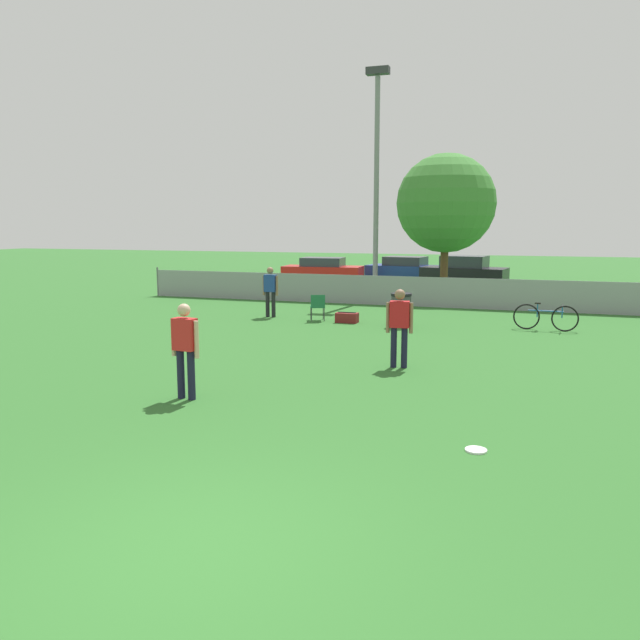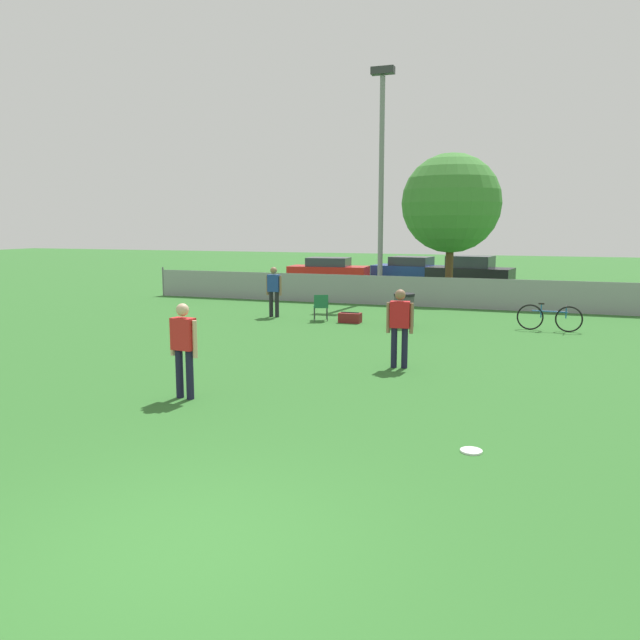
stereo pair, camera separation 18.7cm
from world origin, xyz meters
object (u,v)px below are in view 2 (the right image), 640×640
Objects in this scene: gear_bag_sideline at (350,318)px; folding_chair_sideline at (321,305)px; parked_car_blue at (411,269)px; parked_car_dark at (470,272)px; spectator_in_blue at (274,288)px; player_thrower_red at (400,323)px; frisbee_disc at (471,451)px; bicycle_sideline at (549,318)px; player_defender_red at (184,344)px; light_pole at (381,166)px; parked_car_red at (329,270)px; tree_near_pole at (451,203)px; trash_bin at (404,310)px.

folding_chair_sideline is at bearing 176.39° from gear_bag_sideline.
parked_car_blue is at bearing -112.31° from folding_chair_sideline.
parked_car_dark is (3.40, -2.60, 0.09)m from parked_car_blue.
player_thrower_red is at bearing 133.76° from spectator_in_blue.
bicycle_sideline reaches higher than frisbee_disc.
player_defender_red is 9.12m from gear_bag_sideline.
light_pole is 10.83× the size of folding_chair_sideline.
frisbee_disc is at bearing -71.26° from parked_car_red.
parked_car_blue reaches higher than bicycle_sideline.
folding_chair_sideline is 15.19m from parked_car_blue.
tree_near_pole reaches higher than folding_chair_sideline.
trash_bin is (2.39, -6.51, -4.77)m from light_pole.
parked_car_red is at bearing 113.17° from frisbee_disc.
spectator_in_blue reaches higher than folding_chair_sideline.
parked_car_red is at bearing 145.17° from tree_near_pole.
trash_bin is 1.76m from gear_bag_sideline.
tree_near_pole is 9.24m from folding_chair_sideline.
player_thrower_red is at bearing -86.13° from tree_near_pole.
trash_bin is at bearing 151.81° from folding_chair_sideline.
light_pole is 16.01m from player_defender_red.
bicycle_sideline is (6.43, -5.91, -4.89)m from light_pole.
player_defender_red is at bearing -137.91° from player_thrower_red.
player_defender_red reaches higher than frisbee_disc.
frisbee_disc is 26.00m from parked_car_blue.
gear_bag_sideline is (-2.76, 5.54, -0.81)m from player_thrower_red.
spectator_in_blue is 13.26m from parked_car_dark.
tree_near_pole is at bearing 99.04° from frisbee_disc.
gear_bag_sideline is (2.69, -0.33, -0.79)m from spectator_in_blue.
trash_bin is 1.47× the size of gear_bag_sideline.
frisbee_disc is 0.35× the size of folding_chair_sideline.
tree_near_pole is at bearing 89.22° from trash_bin.
tree_near_pole is 3.56× the size of player_thrower_red.
tree_near_pole is 3.62× the size of spectator_in_blue.
folding_chair_sideline reaches higher than bicycle_sideline.
parked_car_dark is at bearing 80.09° from gear_bag_sideline.
light_pole is 5.52× the size of spectator_in_blue.
player_thrower_red is 5.65× the size of frisbee_disc.
tree_near_pole reaches higher than bicycle_sideline.
spectator_in_blue is at bearing 125.56° from frisbee_disc.
parked_car_dark is (-3.54, 12.23, 0.34)m from bicycle_sideline.
gear_bag_sideline is at bearing -172.21° from bicycle_sideline.
trash_bin is at bearing -5.91° from gear_bag_sideline.
player_defender_red is 1.00× the size of player_thrower_red.
parked_car_dark is at bearing 96.34° from frisbee_disc.
parked_car_blue is at bearing 93.31° from light_pole.
parked_car_dark reaches higher than folding_chair_sideline.
player_defender_red is at bearing -87.96° from parked_car_dark.
light_pole reaches higher than folding_chair_sideline.
player_thrower_red is 1.02× the size of spectator_in_blue.
light_pole is 2.13× the size of parked_car_blue.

